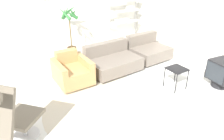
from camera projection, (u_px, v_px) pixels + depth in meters
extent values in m
plane|color=silver|center=(106.00, 107.00, 4.27)|extent=(12.00, 12.00, 0.00)
cube|color=silver|center=(46.00, 7.00, 6.12)|extent=(12.00, 0.06, 2.80)
cube|color=silver|center=(223.00, 15.00, 5.19)|extent=(0.06, 12.00, 2.80)
cylinder|color=#BCB29E|center=(110.00, 106.00, 4.29)|extent=(2.58, 2.58, 0.01)
cylinder|color=#BCBCC1|center=(26.00, 135.00, 3.57)|extent=(0.62, 0.62, 0.02)
cylinder|color=#BCBCC1|center=(24.00, 127.00, 3.49)|extent=(0.06, 0.06, 0.33)
cube|color=#6B6051|center=(22.00, 117.00, 3.40)|extent=(0.75, 0.75, 0.06)
cube|color=silver|center=(74.00, 82.00, 5.09)|extent=(0.61, 0.69, 0.06)
cube|color=#AD8451|center=(73.00, 74.00, 4.99)|extent=(0.51, 0.84, 0.35)
cube|color=#AD8451|center=(66.00, 56.00, 5.10)|extent=(0.51, 0.18, 0.31)
cube|color=#AD8451|center=(85.00, 68.00, 5.11)|extent=(0.12, 0.84, 0.52)
cube|color=#AD8451|center=(59.00, 74.00, 4.81)|extent=(0.12, 0.84, 0.52)
cube|color=black|center=(114.00, 70.00, 5.67)|extent=(1.19, 0.83, 0.05)
cube|color=#70665B|center=(114.00, 64.00, 5.58)|extent=(1.33, 0.97, 0.31)
cube|color=#70665B|center=(106.00, 48.00, 5.70)|extent=(1.29, 0.26, 0.32)
cube|color=black|center=(149.00, 58.00, 6.36)|extent=(0.96, 0.82, 0.05)
cube|color=#70665B|center=(149.00, 52.00, 6.28)|extent=(1.07, 0.96, 0.31)
cube|color=#70665B|center=(142.00, 39.00, 6.39)|extent=(1.04, 0.25, 0.32)
cube|color=black|center=(177.00, 69.00, 4.71)|extent=(0.39, 0.39, 0.02)
cylinder|color=black|center=(176.00, 84.00, 4.61)|extent=(0.02, 0.02, 0.46)
cylinder|color=black|center=(187.00, 80.00, 4.77)|extent=(0.02, 0.02, 0.46)
cylinder|color=black|center=(164.00, 77.00, 4.87)|extent=(0.02, 0.02, 0.46)
cylinder|color=black|center=(175.00, 74.00, 5.04)|extent=(0.02, 0.02, 0.46)
cylinder|color=black|center=(220.00, 83.00, 4.95)|extent=(0.37, 0.37, 0.17)
cube|color=black|center=(223.00, 70.00, 4.81)|extent=(0.55, 0.57, 0.45)
cube|color=#282D33|center=(215.00, 73.00, 4.71)|extent=(0.06, 0.46, 0.39)
cylinder|color=brown|center=(72.00, 51.00, 6.53)|extent=(0.28, 0.28, 0.27)
cylinder|color=#382819|center=(72.00, 47.00, 6.48)|extent=(0.26, 0.26, 0.02)
cylinder|color=brown|center=(70.00, 33.00, 6.27)|extent=(0.04, 0.04, 0.89)
cone|color=#2D6B33|center=(74.00, 13.00, 6.10)|extent=(0.11, 0.35, 0.29)
cone|color=#2D6B33|center=(70.00, 10.00, 6.18)|extent=(0.43, 0.31, 0.37)
cone|color=#2D6B33|center=(66.00, 12.00, 6.07)|extent=(0.30, 0.20, 0.32)
cone|color=#2D6B33|center=(64.00, 14.00, 6.03)|extent=(0.27, 0.33, 0.28)
cone|color=#2D6B33|center=(64.00, 13.00, 5.87)|extent=(0.29, 0.42, 0.36)
cone|color=#2D6B33|center=(70.00, 14.00, 5.86)|extent=(0.44, 0.17, 0.35)
cone|color=#2D6B33|center=(72.00, 12.00, 5.97)|extent=(0.32, 0.25, 0.35)
cylinder|color=#BCBCC1|center=(107.00, 15.00, 7.00)|extent=(0.03, 0.03, 2.00)
cylinder|color=#BCBCC1|center=(135.00, 11.00, 7.55)|extent=(0.03, 0.03, 2.00)
cube|color=silver|center=(123.00, 22.00, 7.31)|extent=(1.22, 0.28, 0.02)
cube|color=silver|center=(124.00, 11.00, 7.15)|extent=(1.22, 0.28, 0.02)
cube|color=beige|center=(122.00, 20.00, 7.24)|extent=(0.45, 0.24, 0.11)
cube|color=silver|center=(130.00, 8.00, 7.23)|extent=(0.20, 0.24, 0.12)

